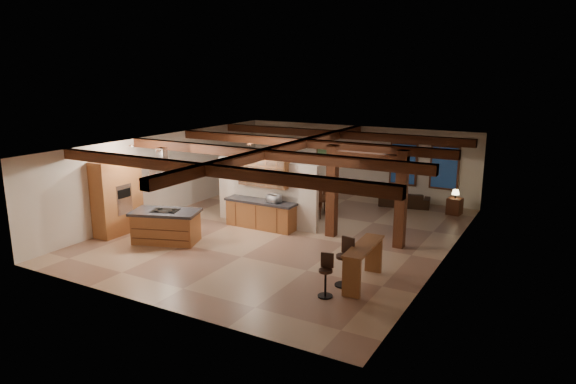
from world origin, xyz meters
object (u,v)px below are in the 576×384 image
kitchen_island (166,226)px  dining_table (307,204)px  bar_counter (364,258)px  sofa (404,199)px

kitchen_island → dining_table: bearing=66.1°
bar_counter → dining_table: bearing=129.5°
kitchen_island → sofa: 9.20m
dining_table → sofa: size_ratio=0.99×
sofa → bar_counter: 7.81m
kitchen_island → dining_table: size_ratio=1.20×
kitchen_island → bar_counter: 6.38m
kitchen_island → bar_counter: bearing=-0.2°
kitchen_island → bar_counter: size_ratio=1.17×
sofa → bar_counter: (1.30, -7.69, 0.40)m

